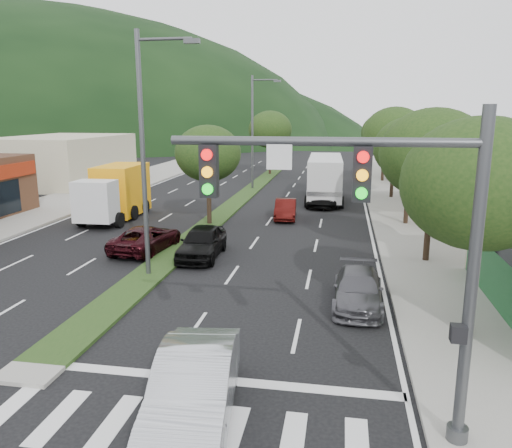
% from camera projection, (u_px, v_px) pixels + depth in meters
% --- Properties ---
extents(ground, '(160.00, 160.00, 0.00)m').
position_uv_depth(ground, '(39.00, 367.00, 13.70)').
color(ground, black).
rests_on(ground, ground).
extents(sidewalk_right, '(5.00, 90.00, 0.15)m').
position_uv_depth(sidewalk_right, '(404.00, 209.00, 35.63)').
color(sidewalk_right, gray).
rests_on(sidewalk_right, ground).
extents(sidewalk_left, '(6.00, 90.00, 0.15)m').
position_uv_depth(sidewalk_left, '(75.00, 199.00, 39.89)').
color(sidewalk_left, gray).
rests_on(sidewalk_left, ground).
extents(median, '(1.60, 56.00, 0.12)m').
position_uv_depth(median, '(241.00, 198.00, 40.60)').
color(median, '#193412').
rests_on(median, ground).
extents(traffic_signal, '(6.12, 0.40, 7.00)m').
position_uv_depth(traffic_signal, '(392.00, 228.00, 9.70)').
color(traffic_signal, '#47494C').
rests_on(traffic_signal, ground).
extents(bldg_left_far, '(9.00, 14.00, 4.60)m').
position_uv_depth(bldg_left_far, '(64.00, 160.00, 49.06)').
color(bldg_left_far, beige).
rests_on(bldg_left_far, ground).
extents(bldg_right_far, '(10.00, 16.00, 5.20)m').
position_uv_depth(bldg_right_far, '(454.00, 154.00, 52.17)').
color(bldg_right_far, beige).
rests_on(bldg_right_far, ground).
extents(hill_far, '(176.00, 132.00, 82.00)m').
position_uv_depth(hill_far, '(9.00, 139.00, 132.82)').
color(hill_far, black).
rests_on(hill_far, ground).
extents(tree_r_a, '(4.60, 4.60, 6.63)m').
position_uv_depth(tree_r_a, '(480.00, 184.00, 14.49)').
color(tree_r_a, black).
rests_on(tree_r_a, sidewalk_right).
extents(tree_r_b, '(4.80, 4.80, 6.94)m').
position_uv_depth(tree_r_b, '(434.00, 154.00, 22.13)').
color(tree_r_b, black).
rests_on(tree_r_b, sidewalk_right).
extents(tree_r_c, '(4.40, 4.40, 6.48)m').
position_uv_depth(tree_r_c, '(410.00, 148.00, 29.88)').
color(tree_r_c, black).
rests_on(tree_r_c, sidewalk_right).
extents(tree_r_d, '(5.00, 5.00, 7.17)m').
position_uv_depth(tree_r_d, '(395.00, 134.00, 39.40)').
color(tree_r_d, black).
rests_on(tree_r_d, sidewalk_right).
extents(tree_r_e, '(4.60, 4.60, 6.71)m').
position_uv_depth(tree_r_e, '(385.00, 133.00, 49.08)').
color(tree_r_e, black).
rests_on(tree_r_e, sidewalk_right).
extents(tree_med_near, '(4.00, 4.00, 6.02)m').
position_uv_depth(tree_med_near, '(208.00, 154.00, 30.04)').
color(tree_med_near, black).
rests_on(tree_med_near, median).
extents(tree_med_far, '(4.80, 4.80, 6.94)m').
position_uv_depth(tree_med_far, '(270.00, 130.00, 54.90)').
color(tree_med_far, black).
rests_on(tree_med_far, median).
extents(streetlight_near, '(2.60, 0.25, 10.00)m').
position_uv_depth(streetlight_near, '(147.00, 144.00, 20.14)').
color(streetlight_near, '#47494C').
rests_on(streetlight_near, ground).
extents(streetlight_mid, '(2.60, 0.25, 10.00)m').
position_uv_depth(streetlight_mid, '(255.00, 127.00, 44.17)').
color(streetlight_mid, '#47494C').
rests_on(streetlight_mid, ground).
extents(sedan_silver, '(2.33, 5.09, 1.62)m').
position_uv_depth(sedan_silver, '(194.00, 387.00, 11.23)').
color(sedan_silver, silver).
rests_on(sedan_silver, ground).
extents(suv_maroon, '(2.67, 4.91, 1.31)m').
position_uv_depth(suv_maroon, '(146.00, 238.00, 25.10)').
color(suv_maroon, black).
rests_on(suv_maroon, ground).
extents(car_queue_a, '(1.95, 4.53, 1.53)m').
position_uv_depth(car_queue_a, '(202.00, 242.00, 23.96)').
color(car_queue_a, black).
rests_on(car_queue_a, ground).
extents(car_queue_b, '(1.84, 4.30, 1.24)m').
position_uv_depth(car_queue_b, '(358.00, 289.00, 17.97)').
color(car_queue_b, '#4F4E53').
rests_on(car_queue_b, ground).
extents(car_queue_c, '(1.65, 3.96, 1.27)m').
position_uv_depth(car_queue_c, '(286.00, 209.00, 32.75)').
color(car_queue_c, '#450D0B').
rests_on(car_queue_c, ground).
extents(car_queue_d, '(2.51, 5.00, 1.36)m').
position_uv_depth(car_queue_d, '(324.00, 197.00, 37.16)').
color(car_queue_d, black).
rests_on(car_queue_d, ground).
extents(box_truck, '(2.92, 7.05, 3.44)m').
position_uv_depth(box_truck, '(117.00, 194.00, 32.64)').
color(box_truck, silver).
rests_on(box_truck, ground).
extents(motorhome, '(3.08, 9.03, 3.43)m').
position_uv_depth(motorhome, '(325.00, 177.00, 39.39)').
color(motorhome, silver).
rests_on(motorhome, ground).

